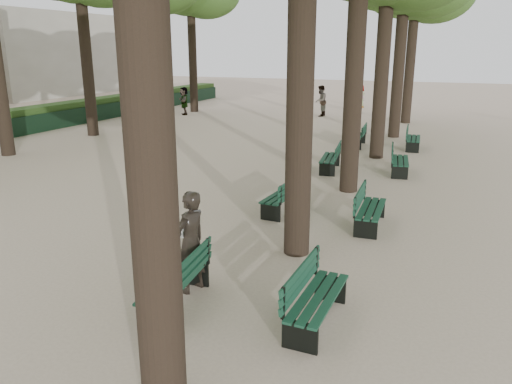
% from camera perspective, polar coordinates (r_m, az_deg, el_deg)
% --- Properties ---
extents(ground, '(120.00, 120.00, 0.00)m').
position_cam_1_polar(ground, '(8.56, -11.69, -12.57)').
color(ground, '#C6AF96').
rests_on(ground, ground).
extents(bench_left_0, '(0.76, 1.85, 0.92)m').
position_cam_1_polar(bench_left_0, '(8.35, -9.16, -11.09)').
color(bench_left_0, black).
rests_on(bench_left_0, ground).
extents(bench_left_1, '(0.70, 1.84, 0.92)m').
position_cam_1_polar(bench_left_1, '(12.80, 3.13, -1.10)').
color(bench_left_1, black).
rests_on(bench_left_1, ground).
extents(bench_left_2, '(0.80, 1.86, 0.92)m').
position_cam_1_polar(bench_left_2, '(17.29, 8.43, 3.31)').
color(bench_left_2, black).
rests_on(bench_left_2, ground).
extents(bench_left_3, '(0.70, 1.84, 0.92)m').
position_cam_1_polar(bench_left_3, '(21.86, 11.50, 5.85)').
color(bench_left_3, black).
rests_on(bench_left_3, ground).
extents(bench_right_0, '(0.61, 1.81, 0.92)m').
position_cam_1_polar(bench_right_0, '(7.82, 6.96, -12.98)').
color(bench_right_0, black).
rests_on(bench_right_0, ground).
extents(bench_right_1, '(0.65, 1.82, 0.92)m').
position_cam_1_polar(bench_right_1, '(12.01, 12.93, -2.68)').
color(bench_right_1, black).
rests_on(bench_right_1, ground).
extents(bench_right_2, '(0.80, 1.86, 0.92)m').
position_cam_1_polar(bench_right_2, '(17.38, 16.09, 2.92)').
color(bench_right_2, black).
rests_on(bench_right_2, ground).
extents(bench_right_3, '(0.70, 1.84, 0.92)m').
position_cam_1_polar(bench_right_3, '(21.82, 17.50, 5.40)').
color(bench_right_3, black).
rests_on(bench_right_3, ground).
extents(man_with_map, '(0.69, 0.78, 1.80)m').
position_cam_1_polar(man_with_map, '(8.57, -7.48, -5.68)').
color(man_with_map, black).
rests_on(man_with_map, ground).
extents(pedestrian_d, '(0.69, 0.81, 1.56)m').
position_cam_1_polar(pedestrian_d, '(36.55, 11.88, 10.67)').
color(pedestrian_d, '#262628').
rests_on(pedestrian_d, ground).
extents(pedestrian_a, '(0.38, 0.91, 1.87)m').
position_cam_1_polar(pedestrian_a, '(31.26, 7.40, 10.28)').
color(pedestrian_a, '#262628').
rests_on(pedestrian_a, ground).
extents(pedestrian_e, '(1.20, 1.51, 1.72)m').
position_cam_1_polar(pedestrian_e, '(32.05, -8.22, 10.27)').
color(pedestrian_e, '#262628').
rests_on(pedestrian_e, ground).
extents(fence, '(0.08, 42.00, 0.90)m').
position_cam_1_polar(fence, '(26.11, -26.08, 6.57)').
color(fence, black).
rests_on(fence, ground).
extents(hedge, '(1.20, 42.00, 1.20)m').
position_cam_1_polar(hedge, '(26.61, -27.14, 6.92)').
color(hedge, '#264718').
rests_on(hedge, ground).
extents(building_far, '(12.00, 16.00, 7.00)m').
position_cam_1_polar(building_far, '(51.98, -24.44, 14.16)').
color(building_far, '#B7B2A3').
rests_on(building_far, ground).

